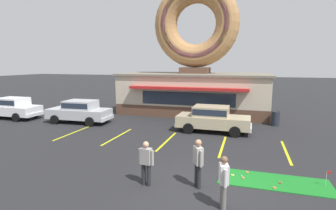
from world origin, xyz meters
name	(u,v)px	position (x,y,z in m)	size (l,w,h in m)	color
ground_plane	(198,189)	(0.00, 0.00, 0.00)	(160.00, 160.00, 0.00)	#232326
donut_shop_building	(195,69)	(-2.94, 13.94, 3.74)	(12.30, 6.75, 10.96)	brown
putting_mat	(274,182)	(2.48, 1.34, 0.01)	(3.84, 1.45, 0.03)	#197523
mini_donut_near_left	(247,172)	(1.56, 1.84, 0.05)	(0.13, 0.13, 0.04)	#D17F47
mini_donut_near_right	(275,188)	(2.46, 0.78, 0.05)	(0.13, 0.13, 0.04)	#D17F47
mini_donut_mid_left	(243,178)	(1.42, 1.29, 0.05)	(0.13, 0.13, 0.04)	#D17F47
mini_donut_mid_centre	(280,183)	(2.69, 1.26, 0.05)	(0.13, 0.13, 0.04)	brown
mini_donut_mid_right	(233,175)	(1.04, 1.41, 0.05)	(0.13, 0.13, 0.04)	#E5C666
golf_ball	(242,176)	(1.37, 1.45, 0.05)	(0.04, 0.04, 0.04)	white
putting_flag_pin	(328,175)	(4.18, 1.47, 0.44)	(0.13, 0.01, 0.55)	silver
car_champagne	(212,118)	(-0.56, 7.74, 0.87)	(4.58, 2.01, 1.60)	#BCAD89
car_white	(12,107)	(-15.86, 7.27, 0.87)	(4.56, 1.99, 1.60)	silver
car_silver	(80,111)	(-9.97, 7.54, 0.87)	(4.63, 2.13, 1.60)	#B2B5BA
pedestrian_blue_sweater_man	(146,161)	(-1.79, -0.20, 0.86)	(0.59, 0.29, 1.57)	#232328
pedestrian_hooded_kid	(224,180)	(0.90, -0.92, 0.87)	(0.33, 0.58, 1.58)	slate
pedestrian_leather_jacket_man	(198,161)	(-0.05, 0.18, 0.93)	(0.41, 0.52, 1.68)	#232328
trash_bin	(275,118)	(3.33, 10.61, 0.50)	(0.57, 0.57, 0.97)	#232833
parking_stripe_far_left	(73,133)	(-8.66, 5.00, 0.00)	(0.12, 3.60, 0.01)	yellow
parking_stripe_left	(117,137)	(-5.66, 5.00, 0.00)	(0.12, 3.60, 0.01)	yellow
parking_stripe_mid_left	(167,141)	(-2.66, 5.00, 0.00)	(0.12, 3.60, 0.01)	yellow
parking_stripe_centre	(223,146)	(0.34, 5.00, 0.00)	(0.12, 3.60, 0.01)	yellow
parking_stripe_mid_right	(286,152)	(3.34, 5.00, 0.00)	(0.12, 3.60, 0.01)	yellow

